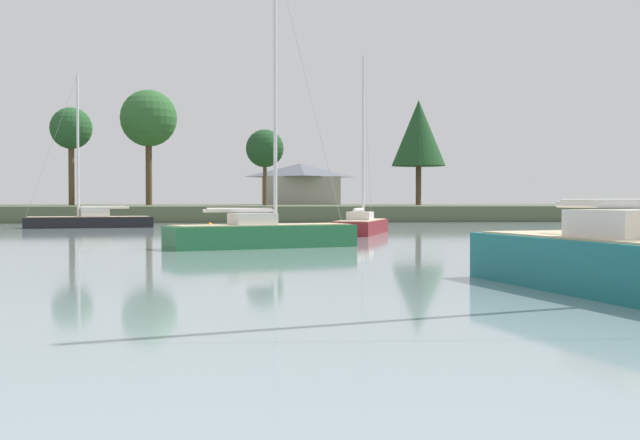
# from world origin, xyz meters

# --- Properties ---
(far_shore_bank) EXTENTS (184.90, 52.53, 1.41)m
(far_shore_bank) POSITION_xyz_m (0.00, 90.77, 0.71)
(far_shore_bank) COLOR #4C563D
(far_shore_bank) RESTS_ON ground
(sailboat_black) EXTENTS (9.10, 4.38, 11.28)m
(sailboat_black) POSITION_xyz_m (-21.84, 53.36, 0.24)
(sailboat_black) COLOR black
(sailboat_black) RESTS_ON ground
(sailboat_green) EXTENTS (7.90, 4.56, 12.54)m
(sailboat_green) POSITION_xyz_m (-10.62, 27.71, 0.26)
(sailboat_green) COLOR #236B3D
(sailboat_green) RESTS_ON ground
(sailboat_maroon) EXTENTS (4.44, 7.99, 10.83)m
(sailboat_maroon) POSITION_xyz_m (-4.41, 40.60, 0.23)
(sailboat_maroon) COLOR maroon
(sailboat_maroon) RESTS_ON ground
(mooring_buoy_red) EXTENTS (0.36, 0.36, 0.41)m
(mooring_buoy_red) POSITION_xyz_m (-3.59, 54.21, 0.06)
(mooring_buoy_red) COLOR red
(mooring_buoy_red) RESTS_ON ground
(mooring_buoy_orange) EXTENTS (0.40, 0.40, 0.45)m
(mooring_buoy_orange) POSITION_xyz_m (-13.43, 55.87, 0.07)
(mooring_buoy_orange) COLOR orange
(mooring_buoy_orange) RESTS_ON ground
(shore_tree_far_left) EXTENTS (3.98, 3.98, 8.01)m
(shore_tree_far_left) POSITION_xyz_m (-8.31, 79.56, 7.38)
(shore_tree_far_left) COLOR brown
(shore_tree_far_left) RESTS_ON far_shore_bank
(shore_tree_center_right) EXTENTS (4.54, 4.54, 10.70)m
(shore_tree_center_right) POSITION_xyz_m (-29.19, 85.02, 9.69)
(shore_tree_center_right) COLOR brown
(shore_tree_center_right) RESTS_ON far_shore_bank
(shore_tree_inland_a) EXTENTS (6.45, 6.45, 13.14)m
(shore_tree_inland_a) POSITION_xyz_m (-21.18, 88.05, 11.23)
(shore_tree_inland_a) COLOR brown
(shore_tree_inland_a) RESTS_ON far_shore_bank
(shore_tree_inland_b) EXTENTS (6.37, 6.37, 12.41)m
(shore_tree_inland_b) POSITION_xyz_m (10.19, 87.87, 9.88)
(shore_tree_inland_b) COLOR brown
(shore_tree_inland_b) RESTS_ON far_shore_bank
(cottage_near_water) EXTENTS (10.41, 9.09, 5.39)m
(cottage_near_water) POSITION_xyz_m (-2.88, 99.61, 4.20)
(cottage_near_water) COLOR #9E998E
(cottage_near_water) RESTS_ON far_shore_bank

